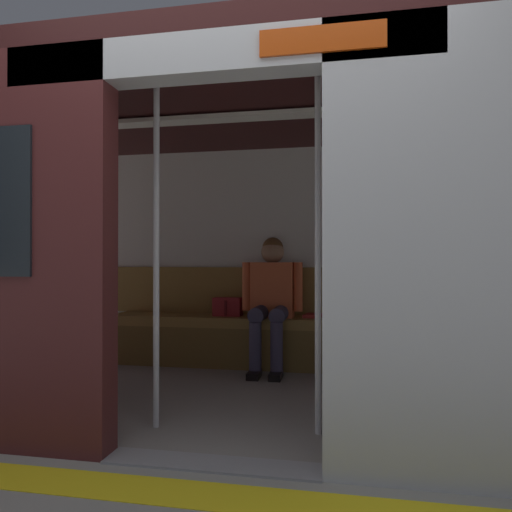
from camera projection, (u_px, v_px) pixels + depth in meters
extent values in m
plane|color=gray|center=(212.00, 465.00, 2.34)|extent=(60.00, 60.00, 0.00)
cube|color=yellow|center=(192.00, 494.00, 2.05)|extent=(8.00, 0.24, 0.01)
cube|color=silver|center=(446.00, 249.00, 2.12)|extent=(1.06, 0.12, 2.06)
cube|color=black|center=(446.00, 192.00, 2.11)|extent=(0.58, 0.02, 0.55)
cube|color=silver|center=(212.00, 57.00, 2.36)|extent=(2.12, 0.16, 0.20)
cube|color=#BF3F0C|center=(322.00, 39.00, 2.16)|extent=(0.56, 0.02, 0.12)
cube|color=#351515|center=(260.00, 104.00, 3.56)|extent=(6.40, 2.62, 0.12)
cube|color=gray|center=(260.00, 395.00, 3.55)|extent=(6.08, 2.46, 0.01)
cube|color=silver|center=(284.00, 255.00, 4.76)|extent=(6.08, 0.10, 2.06)
cube|color=olive|center=(283.00, 291.00, 4.70)|extent=(3.52, 0.06, 0.45)
cube|color=white|center=(260.00, 116.00, 3.56)|extent=(4.48, 0.16, 0.03)
cube|color=gray|center=(212.00, 464.00, 2.34)|extent=(1.06, 0.19, 0.01)
cube|color=olive|center=(279.00, 322.00, 4.48)|extent=(3.19, 0.44, 0.09)
cube|color=brown|center=(276.00, 351.00, 4.28)|extent=(3.19, 0.04, 0.37)
cube|color=#CC5933|center=(273.00, 290.00, 4.48)|extent=(0.38, 0.23, 0.50)
sphere|color=#8C664C|center=(273.00, 252.00, 4.48)|extent=(0.21, 0.21, 0.21)
sphere|color=brown|center=(273.00, 248.00, 4.49)|extent=(0.19, 0.19, 0.19)
cylinder|color=#CC5933|center=(298.00, 287.00, 4.41)|extent=(0.08, 0.08, 0.44)
cylinder|color=#CC5933|center=(247.00, 286.00, 4.49)|extent=(0.08, 0.08, 0.44)
cylinder|color=#38334C|center=(280.00, 314.00, 4.26)|extent=(0.14, 0.40, 0.14)
cylinder|color=#38334C|center=(259.00, 314.00, 4.29)|extent=(0.14, 0.40, 0.14)
cylinder|color=#38334C|center=(277.00, 348.00, 4.06)|extent=(0.10, 0.10, 0.42)
cylinder|color=#38334C|center=(255.00, 347.00, 4.09)|extent=(0.10, 0.10, 0.42)
cube|color=black|center=(276.00, 376.00, 4.01)|extent=(0.10, 0.22, 0.06)
cube|color=black|center=(254.00, 375.00, 4.04)|extent=(0.10, 0.22, 0.06)
cube|color=maroon|center=(228.00, 307.00, 4.56)|extent=(0.26, 0.14, 0.17)
cube|color=maroon|center=(226.00, 308.00, 4.49)|extent=(0.02, 0.01, 0.14)
cube|color=#B22D2D|center=(313.00, 316.00, 4.46)|extent=(0.18, 0.24, 0.03)
cylinder|color=silver|center=(156.00, 253.00, 2.87)|extent=(0.04, 0.04, 2.04)
cylinder|color=silver|center=(318.00, 253.00, 2.76)|extent=(0.04, 0.04, 2.04)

